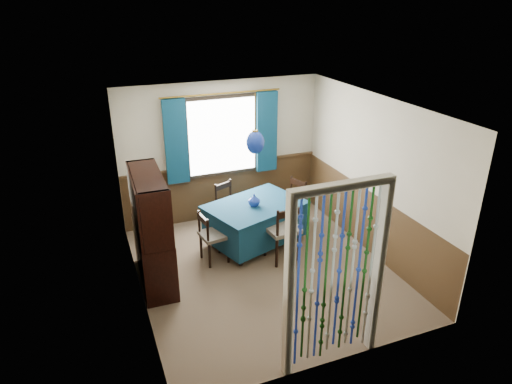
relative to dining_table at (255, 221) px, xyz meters
name	(u,v)px	position (x,y,z in m)	size (l,w,h in m)	color
floor	(264,270)	(-0.17, -0.80, -0.42)	(4.00, 4.00, 0.00)	brown
ceiling	(266,106)	(-0.17, -0.80, 2.08)	(4.00, 4.00, 0.00)	silver
wall_back	(222,152)	(-0.17, 1.20, 0.83)	(3.60, 3.60, 0.00)	#C0B69D
wall_front	(340,268)	(-0.17, -2.80, 0.83)	(3.60, 3.60, 0.00)	#C0B69D
wall_left	(134,215)	(-1.97, -0.80, 0.83)	(4.00, 4.00, 0.00)	#C0B69D
wall_right	(373,177)	(1.63, -0.80, 0.83)	(4.00, 4.00, 0.00)	#C0B69D
wainscot_back	(223,191)	(-0.17, 1.19, 0.08)	(3.60, 3.60, 0.00)	#412D19
wainscot_front	(334,325)	(-0.17, -2.78, 0.08)	(3.60, 3.60, 0.00)	#412D19
wainscot_left	(141,266)	(-1.95, -0.80, 0.08)	(4.00, 4.00, 0.00)	#412D19
wainscot_right	(368,221)	(1.62, -0.80, 0.08)	(4.00, 4.00, 0.00)	#412D19
window	(222,136)	(-0.17, 1.15, 1.13)	(1.32, 0.12, 1.42)	black
doorway	(335,281)	(-0.17, -2.74, 0.63)	(1.16, 0.12, 2.18)	silver
dining_table	(255,221)	(0.00, 0.00, 0.00)	(1.76, 1.47, 0.72)	#0F3650
chair_near	(283,230)	(0.22, -0.61, 0.09)	(0.51, 0.50, 0.96)	black
chair_far	(229,205)	(-0.22, 0.69, 0.03)	(0.54, 0.53, 0.84)	black
chair_left	(212,236)	(-0.80, -0.26, 0.02)	(0.44, 0.46, 0.83)	black
chair_right	(292,202)	(0.83, 0.33, 0.04)	(0.53, 0.54, 0.87)	black
sideboard	(153,246)	(-1.73, -0.47, 0.16)	(0.47, 1.27, 1.65)	black
pendant_lamp	(255,142)	(0.00, 0.00, 1.34)	(0.29, 0.29, 0.92)	olive
vase_table	(254,200)	(-0.04, -0.05, 0.39)	(0.18, 0.18, 0.18)	navy
bowl_shelf	(157,216)	(-1.67, -0.72, 0.73)	(0.19, 0.19, 0.05)	beige
vase_sideboard	(151,213)	(-1.67, -0.13, 0.50)	(0.19, 0.19, 0.19)	beige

